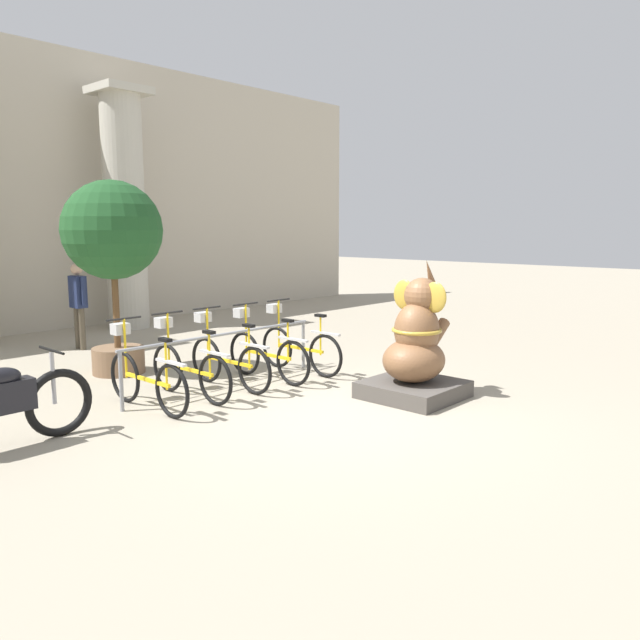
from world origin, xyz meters
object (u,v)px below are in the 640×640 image
Objects in this scene: person_pedestrian at (78,299)px; bicycle_0 at (145,377)px; bicycle_1 at (188,367)px; potted_tree at (113,240)px; bicycle_2 at (228,359)px; bicycle_4 at (299,346)px; bicycle_3 at (266,352)px; elephant_statue at (416,351)px.

bicycle_0 is at bearing -107.12° from person_pedestrian.
bicycle_1 is 2.55m from potted_tree.
bicycle_0 is 1.35m from bicycle_2.
bicycle_3 is at bearing 179.18° from bicycle_4.
potted_tree is at bearing 106.15° from bicycle_2.
person_pedestrian is at bearing 72.88° from bicycle_0.
potted_tree is at bearing 68.58° from bicycle_0.
person_pedestrian is at bearing 76.94° from potted_tree.
potted_tree is (-1.91, 2.01, 1.63)m from bicycle_4.
person_pedestrian is (-1.41, 6.37, 0.32)m from elephant_statue.
bicycle_4 is (2.02, -0.05, 0.00)m from bicycle_1.
bicycle_0 and bicycle_1 have the same top height.
elephant_statue is (1.36, -2.21, 0.21)m from bicycle_2.
bicycle_3 is at bearing -5.01° from bicycle_2.
person_pedestrian is (-0.72, 4.22, 0.53)m from bicycle_3.
bicycle_2 is 1.00× the size of bicycle_4.
potted_tree is (0.79, 2.01, 1.63)m from bicycle_0.
person_pedestrian is (-1.40, 4.23, 0.53)m from bicycle_4.
potted_tree reaches higher than bicycle_4.
potted_tree reaches higher than bicycle_1.
bicycle_0 is 1.07× the size of person_pedestrian.
person_pedestrian reaches higher than bicycle_0.
bicycle_0 is 4.46m from person_pedestrian.
bicycle_2 is at bearing -89.36° from person_pedestrian.
bicycle_2 is 1.35m from bicycle_4.
bicycle_2 is at bearing 121.65° from elephant_statue.
person_pedestrian is at bearing 99.69° from bicycle_3.
bicycle_4 is at bearing -0.82° from bicycle_3.
bicycle_0 is at bearing -175.84° from bicycle_1.
bicycle_2 and bicycle_4 have the same top height.
bicycle_4 is at bearing 90.28° from elephant_statue.
person_pedestrian reaches higher than bicycle_2.
bicycle_0 is 2.02m from bicycle_3.
bicycle_3 is (0.67, -0.06, 0.00)m from bicycle_2.
bicycle_2 is 1.07× the size of person_pedestrian.
bicycle_1 and bicycle_4 have the same top height.
bicycle_0 is at bearing 141.71° from elephant_statue.
bicycle_1 is 1.07× the size of person_pedestrian.
bicycle_1 is 1.00× the size of bicycle_2.
bicycle_1 is at bearing -93.30° from potted_tree.
bicycle_4 is 0.58× the size of potted_tree.
person_pedestrian is at bearing 102.45° from elephant_statue.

